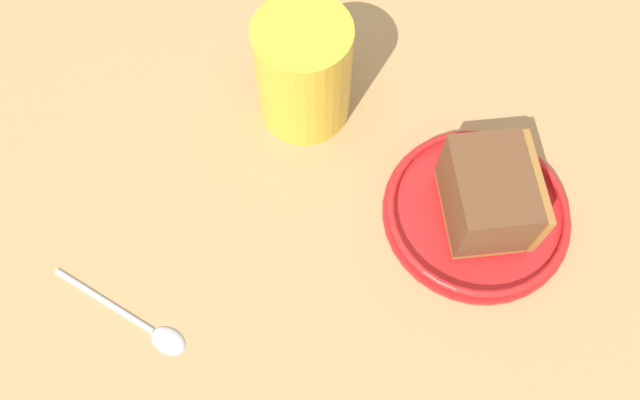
% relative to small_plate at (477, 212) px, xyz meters
% --- Properties ---
extents(ground_plane, '(1.56, 1.56, 0.02)m').
position_rel_small_plate_xyz_m(ground_plane, '(0.06, -0.00, -0.02)').
color(ground_plane, tan).
extents(small_plate, '(0.16, 0.16, 0.01)m').
position_rel_small_plate_xyz_m(small_plate, '(0.00, 0.00, 0.00)').
color(small_plate, red).
rests_on(small_plate, ground_plane).
extents(cake_slice, '(0.07, 0.09, 0.06)m').
position_rel_small_plate_xyz_m(cake_slice, '(-0.00, -0.00, 0.03)').
color(cake_slice, '#9E662D').
rests_on(cake_slice, small_plate).
extents(tea_mug, '(0.08, 0.11, 0.11)m').
position_rel_small_plate_xyz_m(tea_mug, '(0.14, -0.12, 0.05)').
color(tea_mug, gold).
rests_on(tea_mug, ground_plane).
extents(teaspoon, '(0.12, 0.08, 0.01)m').
position_rel_small_plate_xyz_m(teaspoon, '(0.28, 0.08, -0.00)').
color(teaspoon, silver).
rests_on(teaspoon, ground_plane).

